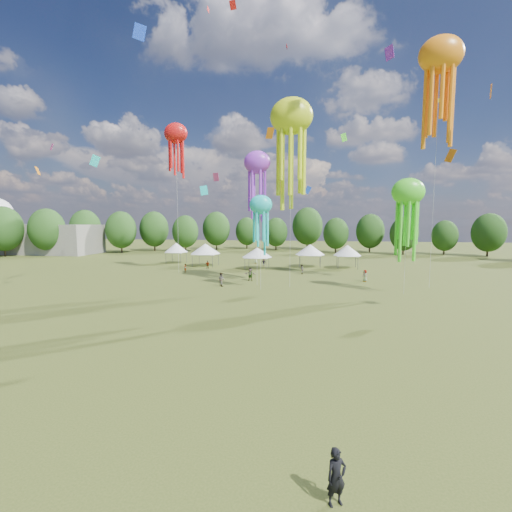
# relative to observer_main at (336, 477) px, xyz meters

# --- Properties ---
(ground) EXTENTS (300.00, 300.00, 0.00)m
(ground) POSITION_rel_observer_main_xyz_m (-7.74, 0.69, -0.89)
(ground) COLOR #384416
(ground) RESTS_ON ground
(observer_main) EXTENTS (0.77, 0.68, 1.78)m
(observer_main) POSITION_rel_observer_main_xyz_m (0.00, 0.00, 0.00)
(observer_main) COLOR black
(observer_main) RESTS_ON ground
(spectator_near) EXTENTS (1.13, 1.11, 1.84)m
(spectator_near) POSITION_rel_observer_main_xyz_m (-12.96, 33.80, 0.03)
(spectator_near) COLOR gray
(spectator_near) RESTS_ON ground
(spectators_far) EXTENTS (29.89, 22.02, 1.90)m
(spectators_far) POSITION_rel_observer_main_xyz_m (-9.04, 47.41, -0.02)
(spectators_far) COLOR gray
(spectators_far) RESTS_ON ground
(festival_tents) EXTENTS (39.71, 10.78, 4.46)m
(festival_tents) POSITION_rel_observer_main_xyz_m (-11.33, 54.81, 2.43)
(festival_tents) COLOR #47474C
(festival_tents) RESTS_ON ground
(show_kites) EXTENTS (42.53, 14.42, 31.68)m
(show_kites) POSITION_rel_observer_main_xyz_m (0.25, 36.71, 19.05)
(show_kites) COLOR #A032E1
(show_kites) RESTS_ON ground
(small_kites) EXTENTS (69.99, 53.30, 45.77)m
(small_kites) POSITION_rel_observer_main_xyz_m (-8.15, 40.99, 28.98)
(small_kites) COLOR #A032E1
(small_kites) RESTS_ON ground
(treeline) EXTENTS (201.57, 95.24, 13.43)m
(treeline) POSITION_rel_observer_main_xyz_m (-11.61, 63.21, 5.65)
(treeline) COLOR #38281C
(treeline) RESTS_ON ground
(hangar) EXTENTS (40.00, 12.00, 8.00)m
(hangar) POSITION_rel_observer_main_xyz_m (-79.74, 72.69, 3.11)
(hangar) COLOR gray
(hangar) RESTS_ON ground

